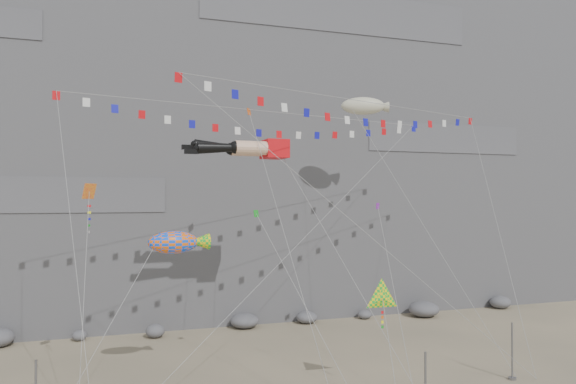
{
  "coord_description": "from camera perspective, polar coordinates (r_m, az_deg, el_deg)",
  "views": [
    {
      "loc": [
        -12.65,
        -32.28,
        11.68
      ],
      "look_at": [
        1.41,
        9.0,
        12.2
      ],
      "focal_mm": 35.0,
      "sensor_mm": 36.0,
      "label": 1
    }
  ],
  "objects": [
    {
      "name": "cliff",
      "position": [
        66.85,
        -7.65,
        10.82
      ],
      "size": [
        80.0,
        28.0,
        50.0
      ],
      "primitive_type": "cube",
      "color": "slate",
      "rests_on": "ground"
    },
    {
      "name": "talus_boulders",
      "position": [
        52.07,
        -4.42,
        -12.97
      ],
      "size": [
        60.0,
        3.0,
        1.2
      ],
      "primitive_type": null,
      "color": "slate",
      "rests_on": "ground"
    },
    {
      "name": "anchor_pole_right",
      "position": [
        40.29,
        21.81,
        -14.77
      ],
      "size": [
        0.12,
        0.12,
        3.67
      ],
      "primitive_type": "cylinder",
      "color": "slate",
      "rests_on": "ground"
    },
    {
      "name": "legs_kite",
      "position": [
        40.77,
        -4.18,
        4.42
      ],
      "size": [
        10.46,
        16.98,
        22.22
      ],
      "rotation": [
        0.0,
        0.0,
        -0.0
      ],
      "color": "red",
      "rests_on": "ground"
    },
    {
      "name": "flag_banner_upper",
      "position": [
        42.55,
        -1.95,
        8.15
      ],
      "size": [
        29.21,
        16.59,
        25.43
      ],
      "color": "red",
      "rests_on": "ground"
    },
    {
      "name": "flag_banner_lower",
      "position": [
        40.18,
        7.01,
        9.2
      ],
      "size": [
        26.13,
        11.33,
        21.88
      ],
      "color": "red",
      "rests_on": "ground"
    },
    {
      "name": "harlequin_kite",
      "position": [
        35.56,
        -19.54,
        0.03
      ],
      "size": [
        2.04,
        8.21,
        14.02
      ],
      "color": "red",
      "rests_on": "ground"
    },
    {
      "name": "fish_windsock",
      "position": [
        35.09,
        -11.58,
        -5.05
      ],
      "size": [
        9.07,
        7.4,
        13.1
      ],
      "color": "#FD630C",
      "rests_on": "ground"
    },
    {
      "name": "delta_kite",
      "position": [
        34.15,
        9.58,
        -10.59
      ],
      "size": [
        2.95,
        5.55,
        8.01
      ],
      "color": "yellow",
      "rests_on": "ground"
    },
    {
      "name": "blimp_windsock",
      "position": [
        49.15,
        7.64,
        8.62
      ],
      "size": [
        6.71,
        15.01,
        24.24
      ],
      "color": "beige",
      "rests_on": "ground"
    },
    {
      "name": "small_kite_a",
      "position": [
        41.41,
        -3.84,
        7.64
      ],
      "size": [
        1.99,
        13.89,
        22.41
      ],
      "color": "#E75613",
      "rests_on": "ground"
    },
    {
      "name": "small_kite_b",
      "position": [
        42.74,
        9.17,
        -1.75
      ],
      "size": [
        4.64,
        12.78,
        16.94
      ],
      "color": "purple",
      "rests_on": "ground"
    },
    {
      "name": "small_kite_c",
      "position": [
        36.19,
        -3.05,
        -2.59
      ],
      "size": [
        3.68,
        11.12,
        15.29
      ],
      "color": "#179521",
      "rests_on": "ground"
    }
  ]
}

